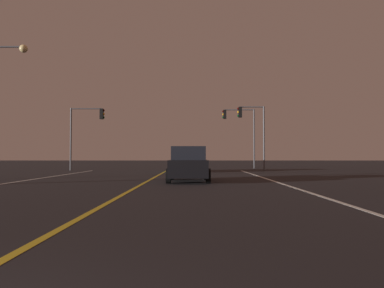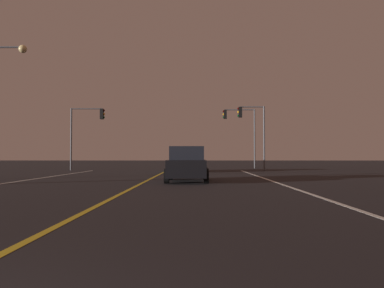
{
  "view_description": "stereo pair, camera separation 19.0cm",
  "coord_description": "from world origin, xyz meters",
  "px_view_note": "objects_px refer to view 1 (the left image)",
  "views": [
    {
      "loc": [
        2.32,
        -1.6,
        1.27
      ],
      "look_at": [
        2.12,
        30.59,
        2.21
      ],
      "focal_mm": 36.82,
      "sensor_mm": 36.0,
      "label": 1
    },
    {
      "loc": [
        2.51,
        -1.6,
        1.27
      ],
      "look_at": [
        2.12,
        30.59,
        2.21
      ],
      "focal_mm": 36.82,
      "sensor_mm": 36.0,
      "label": 2
    }
  ],
  "objects_px": {
    "traffic_light_far_right": "(239,125)",
    "street_lamp_left_mid": "(0,92)",
    "traffic_light_near_left": "(87,124)",
    "car_lead_same_lane": "(189,165)",
    "traffic_light_near_right": "(251,123)",
    "car_ahead_far": "(186,161)"
  },
  "relations": [
    {
      "from": "traffic_light_far_right",
      "to": "car_ahead_far",
      "type": "bearing_deg",
      "value": 57.81
    },
    {
      "from": "traffic_light_near_right",
      "to": "car_ahead_far",
      "type": "bearing_deg",
      "value": 25.43
    },
    {
      "from": "car_lead_same_lane",
      "to": "street_lamp_left_mid",
      "type": "height_order",
      "value": "street_lamp_left_mid"
    },
    {
      "from": "car_ahead_far",
      "to": "traffic_light_near_right",
      "type": "distance_m",
      "value": 6.9
    },
    {
      "from": "car_lead_same_lane",
      "to": "traffic_light_near_right",
      "type": "relative_size",
      "value": 0.79
    },
    {
      "from": "street_lamp_left_mid",
      "to": "traffic_light_far_right",
      "type": "bearing_deg",
      "value": 50.56
    },
    {
      "from": "car_ahead_far",
      "to": "traffic_light_near_left",
      "type": "distance_m",
      "value": 9.48
    },
    {
      "from": "traffic_light_far_right",
      "to": "traffic_light_near_right",
      "type": "bearing_deg",
      "value": 94.26
    },
    {
      "from": "traffic_light_far_right",
      "to": "street_lamp_left_mid",
      "type": "relative_size",
      "value": 0.81
    },
    {
      "from": "traffic_light_near_left",
      "to": "street_lamp_left_mid",
      "type": "xyz_separation_m",
      "value": [
        -1.22,
        -12.6,
        0.7
      ]
    },
    {
      "from": "traffic_light_far_right",
      "to": "traffic_light_near_left",
      "type": "bearing_deg",
      "value": 21.92
    },
    {
      "from": "car_lead_same_lane",
      "to": "traffic_light_near_right",
      "type": "bearing_deg",
      "value": -19.77
    },
    {
      "from": "car_lead_same_lane",
      "to": "traffic_light_far_right",
      "type": "height_order",
      "value": "traffic_light_far_right"
    },
    {
      "from": "traffic_light_far_right",
      "to": "street_lamp_left_mid",
      "type": "distance_m",
      "value": 23.44
    },
    {
      "from": "traffic_light_near_left",
      "to": "traffic_light_far_right",
      "type": "height_order",
      "value": "traffic_light_far_right"
    },
    {
      "from": "traffic_light_near_left",
      "to": "traffic_light_far_right",
      "type": "relative_size",
      "value": 0.91
    },
    {
      "from": "car_lead_same_lane",
      "to": "street_lamp_left_mid",
      "type": "xyz_separation_m",
      "value": [
        -10.14,
        1.76,
        3.84
      ]
    },
    {
      "from": "car_ahead_far",
      "to": "car_lead_same_lane",
      "type": "bearing_deg",
      "value": -178.22
    },
    {
      "from": "car_lead_same_lane",
      "to": "traffic_light_near_right",
      "type": "xyz_separation_m",
      "value": [
        5.16,
        14.36,
        3.2
      ]
    },
    {
      "from": "traffic_light_near_left",
      "to": "street_lamp_left_mid",
      "type": "distance_m",
      "value": 12.68
    },
    {
      "from": "car_ahead_far",
      "to": "traffic_light_near_right",
      "type": "height_order",
      "value": "traffic_light_near_right"
    },
    {
      "from": "traffic_light_far_right",
      "to": "car_lead_same_lane",
      "type": "bearing_deg",
      "value": 76.54
    }
  ]
}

